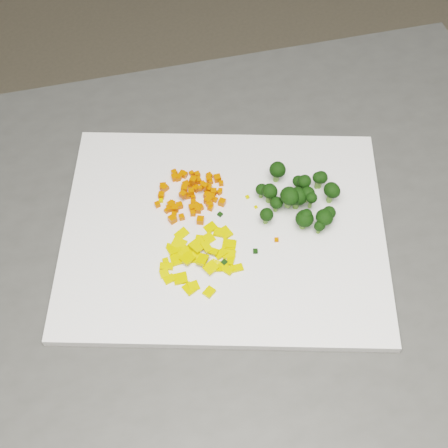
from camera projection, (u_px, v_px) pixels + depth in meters
ground at (288, 344)px, 1.68m from camera, size 4.00×4.00×0.00m
counter_block at (199, 383)px, 1.16m from camera, size 1.22×1.07×0.90m
cutting_board at (224, 231)px, 0.80m from camera, size 0.52×0.51×0.01m
carrot_pile at (190, 190)px, 0.82m from camera, size 0.09×0.09×0.03m
pepper_pile at (197, 256)px, 0.77m from camera, size 0.11×0.11×0.01m
broccoli_pile at (300, 198)px, 0.80m from camera, size 0.11×0.11×0.05m
carrot_cube_0 at (201, 207)px, 0.81m from camera, size 0.01×0.01×0.01m
carrot_cube_1 at (209, 179)px, 0.84m from camera, size 0.01×0.01×0.01m
carrot_cube_2 at (182, 173)px, 0.85m from camera, size 0.01×0.01×0.01m
carrot_cube_3 at (184, 175)px, 0.84m from camera, size 0.01×0.01×0.01m
carrot_cube_4 at (193, 213)px, 0.81m from camera, size 0.01×0.01×0.01m
carrot_cube_5 at (183, 194)px, 0.82m from camera, size 0.01×0.01×0.01m
carrot_cube_6 at (157, 205)px, 0.82m from camera, size 0.01×0.01×0.01m
carrot_cube_7 at (198, 209)px, 0.81m from camera, size 0.01×0.01×0.01m
carrot_cube_8 at (211, 182)px, 0.84m from camera, size 0.01×0.01×0.01m
carrot_cube_9 at (172, 204)px, 0.82m from camera, size 0.01×0.01×0.01m
carrot_cube_10 at (220, 191)px, 0.83m from camera, size 0.01×0.01×0.01m
carrot_cube_11 at (210, 205)px, 0.82m from camera, size 0.01×0.01×0.01m
carrot_cube_12 at (222, 202)px, 0.82m from camera, size 0.01×0.01×0.01m
carrot_cube_13 at (208, 187)px, 0.83m from camera, size 0.01×0.01×0.01m
carrot_cube_14 at (187, 196)px, 0.82m from camera, size 0.01×0.01×0.01m
carrot_cube_15 at (180, 176)px, 0.84m from camera, size 0.01×0.01×0.01m
carrot_cube_16 at (196, 188)px, 0.83m from camera, size 0.01×0.01×0.01m
carrot_cube_17 at (221, 183)px, 0.84m from camera, size 0.01×0.01×0.01m
carrot_cube_18 at (207, 195)px, 0.82m from camera, size 0.01×0.01×0.01m
carrot_cube_19 at (212, 199)px, 0.82m from camera, size 0.01×0.01×0.01m
carrot_cube_20 at (161, 195)px, 0.82m from camera, size 0.01×0.01×0.01m
carrot_cube_21 at (186, 185)px, 0.83m from camera, size 0.01×0.01×0.01m
carrot_cube_22 at (178, 178)px, 0.84m from camera, size 0.01×0.01×0.01m
carrot_cube_23 at (190, 185)px, 0.84m from camera, size 0.01×0.01×0.01m
carrot_cube_24 at (214, 192)px, 0.83m from camera, size 0.01×0.01×0.01m
carrot_cube_25 at (200, 188)px, 0.82m from camera, size 0.01×0.01×0.01m
carrot_cube_26 at (164, 188)px, 0.83m from camera, size 0.01×0.01×0.01m
carrot_cube_27 at (210, 208)px, 0.81m from camera, size 0.01×0.01×0.01m
carrot_cube_28 at (192, 180)px, 0.84m from camera, size 0.01×0.01×0.01m
carrot_cube_29 at (169, 208)px, 0.81m from camera, size 0.01×0.01×0.01m
carrot_cube_30 at (209, 176)px, 0.84m from camera, size 0.01×0.01×0.01m
carrot_cube_31 at (200, 220)px, 0.80m from camera, size 0.01×0.01×0.01m
carrot_cube_32 at (194, 178)px, 0.84m from camera, size 0.01×0.01×0.01m
carrot_cube_33 at (174, 215)px, 0.81m from camera, size 0.01×0.01×0.01m
carrot_cube_34 at (193, 180)px, 0.83m from camera, size 0.01×0.01×0.01m
carrot_cube_35 at (198, 181)px, 0.84m from camera, size 0.01×0.01×0.01m
carrot_cube_36 at (191, 192)px, 0.82m from camera, size 0.01×0.01×0.01m
carrot_cube_37 at (193, 202)px, 0.82m from camera, size 0.01×0.01×0.01m
carrot_cube_38 at (197, 206)px, 0.81m from camera, size 0.01×0.01×0.01m
carrot_cube_39 at (180, 205)px, 0.82m from camera, size 0.01×0.01×0.01m
carrot_cube_40 at (171, 205)px, 0.82m from camera, size 0.01×0.01×0.01m
carrot_cube_41 at (197, 174)px, 0.84m from camera, size 0.01×0.01×0.01m
carrot_cube_42 at (173, 219)px, 0.80m from camera, size 0.01×0.01×0.01m
carrot_cube_43 at (208, 201)px, 0.82m from camera, size 0.01×0.01×0.01m
carrot_cube_44 at (208, 188)px, 0.83m from camera, size 0.01×0.01×0.01m
carrot_cube_45 at (217, 178)px, 0.84m from camera, size 0.01×0.01×0.01m
carrot_cube_46 at (182, 217)px, 0.81m from camera, size 0.01×0.01×0.01m
carrot_cube_47 at (163, 187)px, 0.83m from camera, size 0.01×0.01×0.01m
carrot_cube_48 at (175, 178)px, 0.84m from camera, size 0.01×0.01×0.01m
carrot_cube_49 at (192, 208)px, 0.81m from camera, size 0.01×0.01×0.01m
carrot_cube_50 at (192, 173)px, 0.85m from camera, size 0.01×0.01×0.01m
carrot_cube_51 at (175, 208)px, 0.81m from camera, size 0.01×0.01×0.01m
carrot_cube_52 at (167, 211)px, 0.81m from camera, size 0.01×0.01×0.01m
carrot_cube_53 at (209, 197)px, 0.82m from camera, size 0.01×0.01×0.01m
carrot_cube_54 at (193, 197)px, 0.82m from camera, size 0.01×0.01×0.01m
carrot_cube_55 at (174, 173)px, 0.85m from camera, size 0.01×0.01×0.01m
carrot_cube_56 at (205, 186)px, 0.82m from camera, size 0.01×0.01×0.01m
carrot_cube_57 at (212, 197)px, 0.82m from camera, size 0.01×0.01×0.01m
carrot_cube_58 at (184, 189)px, 0.83m from camera, size 0.01×0.01×0.01m
carrot_cube_59 at (202, 184)px, 0.84m from camera, size 0.01×0.01×0.01m
carrot_cube_60 at (219, 192)px, 0.83m from camera, size 0.01×0.01×0.01m
carrot_cube_61 at (166, 188)px, 0.83m from camera, size 0.01×0.01×0.01m
pepper_chunk_0 at (197, 246)px, 0.78m from camera, size 0.02×0.02×0.01m
pepper_chunk_1 at (183, 251)px, 0.78m from camera, size 0.02×0.02×0.00m
pepper_chunk_2 at (209, 238)px, 0.79m from camera, size 0.01×0.01×0.01m
pepper_chunk_3 at (215, 268)px, 0.77m from camera, size 0.02×0.02×0.01m
pepper_chunk_4 at (212, 251)px, 0.78m from camera, size 0.02×0.02×0.00m
pepper_chunk_5 at (227, 270)px, 0.76m from camera, size 0.01×0.02×0.01m
pepper_chunk_6 at (183, 252)px, 0.78m from camera, size 0.02×0.02×0.00m
pepper_chunk_7 at (210, 228)px, 0.80m from camera, size 0.02×0.01×0.01m
pepper_chunk_8 at (182, 234)px, 0.79m from camera, size 0.02×0.01×0.01m
pepper_chunk_9 at (216, 265)px, 0.77m from camera, size 0.02×0.02×0.01m
pepper_chunk_10 at (174, 249)px, 0.78m from camera, size 0.02×0.02×0.01m
pepper_chunk_11 at (164, 274)px, 0.76m from camera, size 0.01×0.01×0.01m
pepper_chunk_12 at (207, 247)px, 0.78m from camera, size 0.01×0.02×0.01m
pepper_chunk_13 at (197, 258)px, 0.77m from camera, size 0.02×0.02×0.01m
pepper_chunk_14 at (167, 266)px, 0.77m from camera, size 0.02×0.02×0.01m
pepper_chunk_15 at (202, 260)px, 0.77m from camera, size 0.02×0.02×0.01m
pepper_chunk_16 at (185, 253)px, 0.78m from camera, size 0.02×0.01×0.01m
pepper_chunk_17 at (229, 245)px, 0.78m from camera, size 0.02×0.02×0.01m
pepper_chunk_18 at (181, 278)px, 0.76m from camera, size 0.02×0.02×0.01m
pepper_chunk_19 at (230, 255)px, 0.78m from camera, size 0.02×0.02×0.01m
pepper_chunk_20 at (231, 260)px, 0.77m from camera, size 0.02×0.02×0.01m
pepper_chunk_21 at (220, 232)px, 0.79m from camera, size 0.02×0.02×0.00m
pepper_chunk_22 at (225, 233)px, 0.79m from camera, size 0.01×0.02×0.00m
pepper_chunk_23 at (176, 260)px, 0.77m from camera, size 0.02×0.02×0.01m
pepper_chunk_24 at (211, 268)px, 0.76m from camera, size 0.02×0.02×0.01m
pepper_chunk_25 at (187, 258)px, 0.77m from camera, size 0.02×0.02×0.01m
pepper_chunk_26 at (237, 268)px, 0.77m from camera, size 0.02×0.01×0.00m
pepper_chunk_27 at (221, 254)px, 0.78m from camera, size 0.02×0.01×0.01m
pepper_chunk_28 at (185, 255)px, 0.78m from camera, size 0.02×0.02×0.01m
pepper_chunk_29 at (200, 239)px, 0.79m from camera, size 0.02×0.02×0.01m
pepper_chunk_30 at (224, 264)px, 0.77m from camera, size 0.01×0.01×0.00m
pepper_chunk_31 at (169, 279)px, 0.76m from camera, size 0.02×0.01×0.00m
pepper_chunk_32 at (194, 286)px, 0.75m from camera, size 0.02×0.02×0.01m
pepper_chunk_33 at (189, 289)px, 0.75m from camera, size 0.01×0.02×0.01m
pepper_chunk_34 at (229, 244)px, 0.78m from camera, size 0.02×0.02×0.01m
pepper_chunk_35 at (179, 244)px, 0.79m from camera, size 0.02×0.02×0.01m
pepper_chunk_36 at (209, 292)px, 0.75m from camera, size 0.02×0.01×0.01m
broccoli_floret_0 at (328, 215)px, 0.80m from camera, size 0.02×0.02×0.03m
broccoli_floret_1 at (266, 217)px, 0.80m from camera, size 0.02×0.02×0.02m
broccoli_floret_2 at (319, 228)px, 0.79m from camera, size 0.02×0.02×0.02m
broccoli_floret_3 at (297, 200)px, 0.81m from camera, size 0.03×0.03×0.03m
broccoli_floret_4 at (311, 201)px, 0.80m from camera, size 0.02×0.02×0.02m
broccoli_floret_5 at (269, 194)px, 0.81m from camera, size 0.03×0.03×0.03m
broccoli_floret_6 at (303, 184)px, 0.81m from camera, size 0.02×0.02×0.03m
broccoli_floret_7 at (318, 181)px, 0.83m from camera, size 0.02×0.02×0.03m
broccoli_floret_8 at (323, 220)px, 0.79m from camera, size 0.03×0.03×0.03m
broccoli_floret_9 at (331, 194)px, 0.81m from camera, size 0.03×0.03×0.03m
broccoli_floret_10 at (277, 173)px, 0.83m from camera, size 0.03×0.03×0.03m
broccoli_floret_11 at (307, 195)px, 0.80m from camera, size 0.02×0.02×0.02m
broccoli_floret_12 at (320, 181)px, 0.83m from camera, size 0.02×0.02×0.03m
broccoli_floret_13 at (304, 221)px, 0.79m from camera, size 0.03×0.03×0.03m
broccoli_floret_14 at (276, 205)px, 0.81m from camera, size 0.02×0.02×0.02m
broccoli_floret_15 at (261, 192)px, 0.82m from camera, size 0.02×0.02×0.02m
broccoli_floret_16 at (305, 219)px, 0.79m from camera, size 0.02×0.02×0.03m
broccoli_floret_17 at (289, 199)px, 0.80m from camera, size 0.03×0.03×0.03m
broccoli_floret_18 at (298, 185)px, 0.82m from camera, size 0.02×0.02×0.03m
stray_bit_0 at (224, 263)px, 0.77m from camera, size 0.01×0.01×0.00m
stray_bit_1 at (220, 214)px, 0.81m from camera, size 0.01×0.01×0.00m
stray_bit_2 at (168, 245)px, 0.78m from camera, size 0.01×0.01×0.00m
stray_bit_3 at (247, 197)px, 0.83m from camera, size 0.01×0.01×0.00m
stray_bit_4 at (215, 200)px, 0.82m from camera, size 0.01×0.01×0.00m
stray_bit_5 at (255, 251)px, 0.78m from camera, size 0.01×0.01×0.00m
stray_bit_6 at (256, 207)px, 0.82m from camera, size 0.00×0.00×0.00m
stray_bit_7 at (199, 248)px, 0.78m from camera, size 0.01×0.01×0.00m
stray_bit_8 at (161, 201)px, 0.82m from camera, size 0.01×0.01×0.00m
stray_bit_9 at (166, 261)px, 0.77m from camera, size 0.01×0.01×0.01m
stray_bit_10 at (213, 265)px, 0.77m from camera, size 0.01×0.01×0.00m
stray_bit_11 at (276, 240)px, 0.79m from camera, size 0.01×0.01×0.00m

